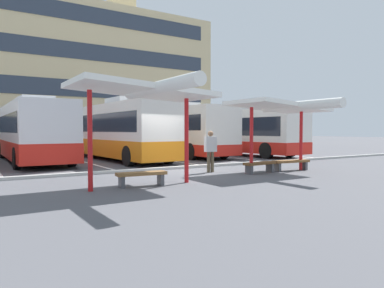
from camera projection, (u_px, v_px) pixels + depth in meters
The scene contains 17 objects.
ground_plane at pixel (177, 171), 15.42m from camera, with size 160.00×160.00×0.00m, color #515156.
terminal_building at pixel (41, 77), 42.51m from camera, with size 39.82×13.40×18.82m.
coach_bus_1 at pixel (32, 133), 19.76m from camera, with size 2.71×11.03×3.46m.
coach_bus_2 at pixel (114, 132), 21.60m from camera, with size 2.95×12.37×3.56m.
coach_bus_3 at pixel (170, 131), 25.31m from camera, with size 2.79×12.39×3.55m.
coach_bus_4 at pixel (235, 132), 25.75m from camera, with size 3.23×11.41×3.46m.
lane_stripe_2 at pixel (76, 160), 21.20m from camera, with size 0.16×14.00×0.01m, color white.
lane_stripe_3 at pixel (144, 157), 23.54m from camera, with size 0.16×14.00×0.01m, color white.
lane_stripe_4 at pixel (200, 154), 25.88m from camera, with size 0.16×14.00×0.01m, color white.
lane_stripe_5 at pixel (246, 152), 28.22m from camera, with size 0.16×14.00×0.01m, color white.
waiting_shelter_0 at pixel (145, 92), 10.79m from camera, with size 4.22×4.56×3.18m.
bench_0 at pixel (142, 176), 11.14m from camera, with size 1.60×0.56×0.45m.
waiting_shelter_1 at pixel (282, 108), 14.67m from camera, with size 3.87×4.33×2.94m.
bench_1 at pixel (260, 165), 14.57m from camera, with size 1.58×0.57×0.45m.
bench_2 at pixel (291, 163), 15.51m from camera, with size 1.80×0.62×0.45m.
platform_kerb at pixel (170, 168), 15.96m from camera, with size 44.00×0.24×0.12m, color #ADADA8.
waiting_passenger_0 at pixel (210, 148), 14.85m from camera, with size 0.52×0.28×1.72m.
Camera 1 is at (-7.67, -13.33, 1.75)m, focal length 33.61 mm.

